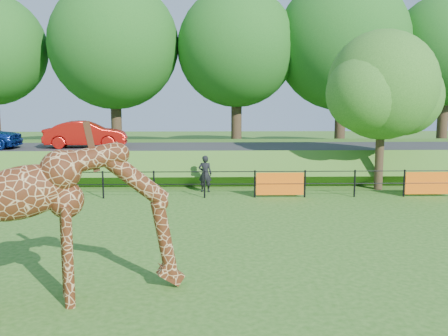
# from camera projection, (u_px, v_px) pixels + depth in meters

# --- Properties ---
(ground) EXTENTS (90.00, 90.00, 0.00)m
(ground) POSITION_uv_depth(u_px,v_px,m) (201.00, 266.00, 11.91)
(ground) COLOR #2C6018
(ground) RESTS_ON ground
(giraffe) EXTENTS (4.42, 2.24, 3.15)m
(giraffe) POSITION_uv_depth(u_px,v_px,m) (73.00, 224.00, 9.67)
(giraffe) COLOR #4F2410
(giraffe) RESTS_ON ground
(perimeter_fence) EXTENTS (28.07, 0.10, 1.10)m
(perimeter_fence) POSITION_uv_depth(u_px,v_px,m) (205.00, 184.00, 19.74)
(perimeter_fence) COLOR black
(perimeter_fence) RESTS_ON ground
(embankment) EXTENTS (40.00, 9.00, 1.30)m
(embankment) POSITION_uv_depth(u_px,v_px,m) (206.00, 158.00, 27.15)
(embankment) COLOR #2C6018
(embankment) RESTS_ON ground
(road) EXTENTS (40.00, 5.00, 0.12)m
(road) POSITION_uv_depth(u_px,v_px,m) (206.00, 148.00, 25.56)
(road) COLOR #2F2F31
(road) RESTS_ON embankment
(car_red) EXTENTS (4.15, 1.74, 1.33)m
(car_red) POSITION_uv_depth(u_px,v_px,m) (86.00, 134.00, 25.16)
(car_red) COLOR red
(car_red) RESTS_ON road
(visitor) EXTENTS (0.61, 0.45, 1.55)m
(visitor) POSITION_uv_depth(u_px,v_px,m) (205.00, 174.00, 20.95)
(visitor) COLOR black
(visitor) RESTS_ON ground
(tree_east) EXTENTS (5.40, 4.71, 6.76)m
(tree_east) POSITION_uv_depth(u_px,v_px,m) (384.00, 89.00, 21.03)
(tree_east) COLOR #2E2114
(tree_east) RESTS_ON ground
(bg_tree_line) EXTENTS (37.30, 8.80, 11.82)m
(bg_tree_line) POSITION_uv_depth(u_px,v_px,m) (235.00, 47.00, 32.68)
(bg_tree_line) COLOR #2E2114
(bg_tree_line) RESTS_ON ground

